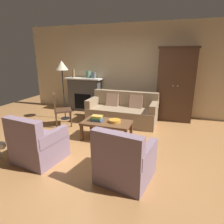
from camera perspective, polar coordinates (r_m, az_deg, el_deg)
The scene contains 15 objects.
ground_plane at distance 4.30m, azimuth -2.82°, elevation -9.24°, with size 9.60×9.60×0.00m, color #B27A47.
back_wall at distance 6.33m, azimuth 5.64°, elevation 12.28°, with size 7.20×0.10×2.80m, color beige.
fireplace at distance 6.73m, azimuth -8.08°, elevation 5.32°, with size 1.26×0.48×1.12m.
armoire at distance 5.87m, azimuth 18.31°, elevation 7.72°, with size 1.06×0.57×2.09m.
couch at distance 5.47m, azimuth 3.11°, elevation 0.08°, with size 1.93×0.87×0.86m.
coffee_table at distance 4.37m, azimuth -1.56°, elevation -3.55°, with size 1.10×0.60×0.42m.
fruit_bowl at distance 4.31m, azimuth 0.81°, elevation -2.65°, with size 0.27×0.27×0.06m, color orange.
book_stack at distance 4.39m, azimuth -4.55°, elevation -1.87°, with size 0.26×0.19×0.13m.
mantel_vase_bronze at distance 6.80m, azimuth -11.31°, elevation 11.13°, with size 0.09×0.09×0.27m, color olive.
mantel_vase_jade at distance 6.54m, azimuth -6.95°, elevation 10.95°, with size 0.15×0.15×0.23m, color slate.
mantel_vase_slate at distance 6.46m, azimuth -5.32°, elevation 10.77°, with size 0.13×0.13×0.20m, color #565B66.
armchair_near_left at distance 3.77m, azimuth -21.16°, elevation -9.04°, with size 0.87×0.86×0.88m.
armchair_near_right at distance 3.03m, azimuth 3.67°, elevation -14.41°, with size 0.89×0.89×0.88m.
side_chair_wooden at distance 5.36m, azimuth -15.34°, elevation 1.31°, with size 0.61×0.61×0.90m.
floor_lamp at distance 5.76m, azimuth -14.60°, elevation 12.23°, with size 0.36×0.36×1.71m.
Camera 1 is at (1.43, -3.59, 1.88)m, focal length 30.89 mm.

